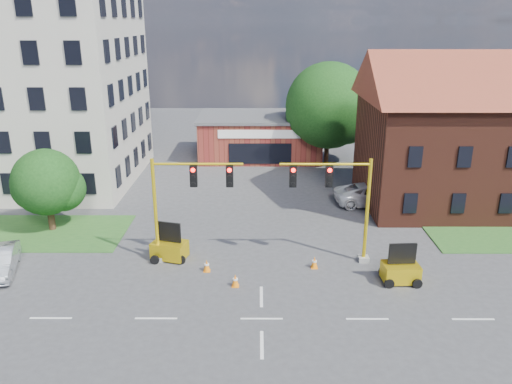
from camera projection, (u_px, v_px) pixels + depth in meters
ground at (262, 319)px, 23.57m from camera, size 120.00×120.00×0.00m
lane_markings at (262, 359)px, 20.73m from camera, size 60.00×36.00×0.01m
office_block at (18, 60)px, 41.01m from camera, size 18.40×15.40×20.60m
brick_shop at (260, 136)px, 51.21m from camera, size 12.40×8.40×4.30m
townhouse_row at (505, 127)px, 36.69m from camera, size 21.00×11.00×11.50m
tree_large at (333, 108)px, 47.35m from camera, size 8.60×8.19×9.83m
tree_nw_front at (50, 184)px, 32.57m from camera, size 4.58×4.36×5.58m
signal_mast_west at (184, 198)px, 27.98m from camera, size 5.30×0.60×6.20m
signal_mast_east at (339, 198)px, 27.94m from camera, size 5.30×0.60×6.20m
trailer_west at (169, 248)px, 29.29m from camera, size 2.23×1.79×2.22m
trailer_east at (401, 271)px, 26.69m from camera, size 1.95×1.35×2.15m
cone_a at (235, 281)px, 26.34m from camera, size 0.40×0.40×0.70m
cone_b at (207, 266)px, 27.94m from camera, size 0.40×0.40×0.70m
cone_c at (314, 262)px, 28.32m from camera, size 0.40×0.40×0.70m
cone_d at (397, 254)px, 29.31m from camera, size 0.40×0.40×0.70m
pickup_white at (373, 194)px, 38.01m from camera, size 6.01×3.17×1.61m
sedan_silver_front at (0, 261)px, 27.65m from camera, size 2.63×4.54×1.42m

